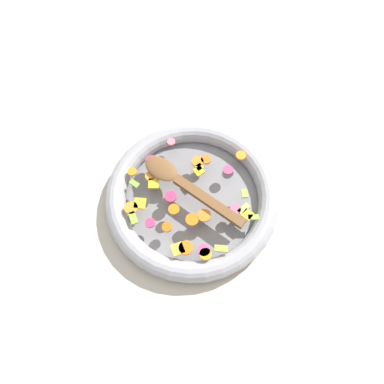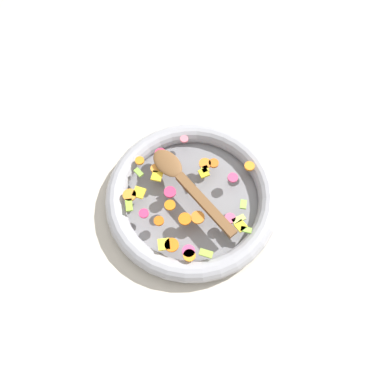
% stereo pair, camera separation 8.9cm
% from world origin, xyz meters
% --- Properties ---
extents(ground_plane, '(4.00, 4.00, 0.00)m').
position_xyz_m(ground_plane, '(0.00, 0.00, 0.00)').
color(ground_plane, beige).
extents(skillet, '(0.43, 0.43, 0.05)m').
position_xyz_m(skillet, '(0.00, 0.00, 0.02)').
color(skillet, slate).
rests_on(skillet, ground_plane).
extents(chopped_vegetables, '(0.34, 0.32, 0.01)m').
position_xyz_m(chopped_vegetables, '(-0.00, -0.03, 0.05)').
color(chopped_vegetables, orange).
rests_on(chopped_vegetables, skillet).
extents(wooden_spoon, '(0.29, 0.10, 0.01)m').
position_xyz_m(wooden_spoon, '(-0.03, 0.01, 0.06)').
color(wooden_spoon, brown).
rests_on(wooden_spoon, chopped_vegetables).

